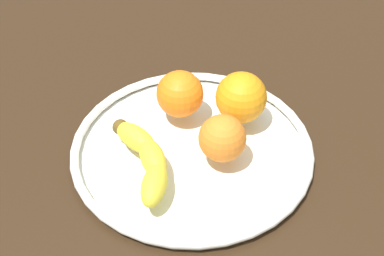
{
  "coord_description": "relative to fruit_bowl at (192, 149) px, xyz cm",
  "views": [
    {
      "loc": [
        -47.92,
        22.88,
        54.1
      ],
      "look_at": [
        0.0,
        0.0,
        4.8
      ],
      "focal_mm": 52.07,
      "sensor_mm": 36.0,
      "label": 1
    }
  ],
  "objects": [
    {
      "name": "ground_plane",
      "position": [
        0.0,
        0.0,
        -2.92
      ],
      "size": [
        163.74,
        163.74,
        4.0
      ],
      "primitive_type": "cube",
      "color": "black"
    },
    {
      "name": "banana",
      "position": [
        -1.12,
        7.0,
        2.43
      ],
      "size": [
        16.53,
        6.84,
        3.09
      ],
      "rotation": [
        0.0,
        0.0,
        -0.11
      ],
      "color": "yellow",
      "rests_on": "fruit_bowl"
    },
    {
      "name": "orange_center",
      "position": [
        6.7,
        -1.34,
        4.2
      ],
      "size": [
        6.62,
        6.62,
        6.62
      ],
      "primitive_type": "sphere",
      "color": "orange",
      "rests_on": "fruit_bowl"
    },
    {
      "name": "orange_back_left",
      "position": [
        -3.5,
        -2.62,
        3.98
      ],
      "size": [
        6.2,
        6.2,
        6.2
      ],
      "primitive_type": "sphere",
      "color": "orange",
      "rests_on": "fruit_bowl"
    },
    {
      "name": "orange_front_right",
      "position": [
        2.12,
        -8.47,
        4.45
      ],
      "size": [
        7.14,
        7.14,
        7.14
      ],
      "primitive_type": "sphere",
      "color": "orange",
      "rests_on": "fruit_bowl"
    },
    {
      "name": "fruit_bowl",
      "position": [
        0.0,
        0.0,
        0.0
      ],
      "size": [
        32.67,
        32.67,
        1.8
      ],
      "color": "white",
      "rests_on": "ground_plane"
    }
  ]
}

